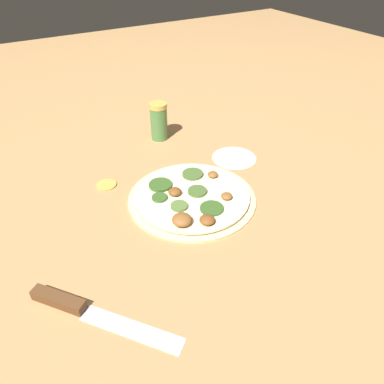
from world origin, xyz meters
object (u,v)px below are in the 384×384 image
at_px(knife, 77,307).
at_px(loose_cap, 106,184).
at_px(spice_jar, 159,121).
at_px(pizza, 192,197).

relative_size(knife, loose_cap, 4.77).
xyz_separation_m(knife, spice_jar, (-0.36, -0.43, 0.04)).
bearing_deg(loose_cap, knife, 62.01).
bearing_deg(spice_jar, knife, 50.08).
xyz_separation_m(spice_jar, loose_cap, (0.20, 0.14, -0.05)).
xyz_separation_m(pizza, loose_cap, (0.14, -0.14, -0.00)).
xyz_separation_m(pizza, spice_jar, (-0.07, -0.28, 0.04)).
relative_size(pizza, knife, 1.27).
height_order(knife, spice_jar, spice_jar).
relative_size(pizza, loose_cap, 6.03).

